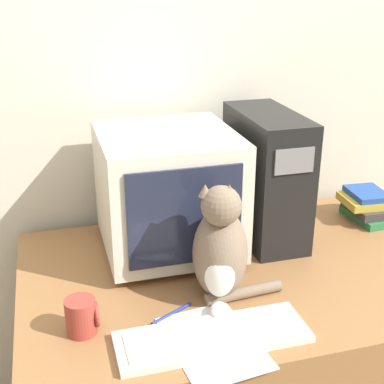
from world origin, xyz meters
TOP-DOWN VIEW (x-y plane):
  - wall_back at (0.00, 0.95)m, footprint 7.00×0.05m
  - desk at (0.00, 0.44)m, footprint 1.41×0.88m
  - crt_monitor at (-0.21, 0.63)m, footprint 0.42×0.44m
  - computer_tower at (0.14, 0.65)m, footprint 0.18×0.41m
  - keyboard at (-0.22, 0.13)m, footprint 0.49×0.16m
  - cat at (-0.14, 0.32)m, footprint 0.28×0.27m
  - book_stack at (0.56, 0.66)m, footprint 0.17×0.20m
  - pen at (-0.29, 0.26)m, footprint 0.13×0.07m
  - paper_sheet at (-0.22, 0.12)m, footprint 0.24×0.32m
  - mug at (-0.53, 0.25)m, footprint 0.09×0.08m

SIDE VIEW (x-z plane):
  - desk at x=0.00m, z-range 0.00..0.71m
  - paper_sheet at x=-0.22m, z-range 0.71..0.71m
  - pen at x=-0.29m, z-range 0.71..0.72m
  - keyboard at x=-0.22m, z-range 0.71..0.73m
  - mug at x=-0.53m, z-range 0.71..0.81m
  - book_stack at x=0.56m, z-range 0.71..0.82m
  - cat at x=-0.14m, z-range 0.68..1.04m
  - crt_monitor at x=-0.21m, z-range 0.72..1.12m
  - computer_tower at x=0.14m, z-range 0.71..1.15m
  - wall_back at x=0.00m, z-range 0.00..2.50m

